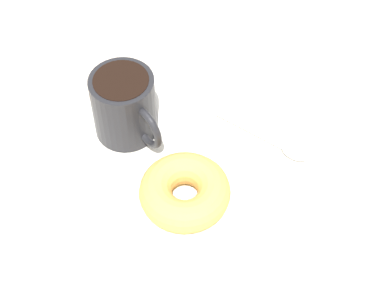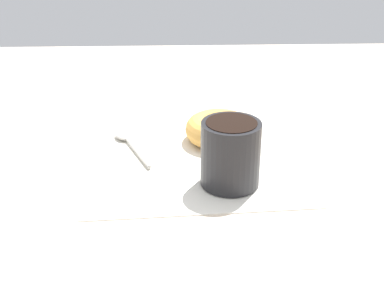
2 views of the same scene
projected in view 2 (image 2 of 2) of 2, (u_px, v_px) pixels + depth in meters
ground_plane at (203, 160)px, 80.01cm from camera, size 120.00×120.00×2.00cm
napkin at (192, 157)px, 78.31cm from camera, size 32.21×32.21×0.30cm
coffee_cup at (230, 152)px, 69.50cm from camera, size 7.80×11.18×8.81cm
donut at (219, 129)px, 82.32cm from camera, size 10.49×10.49×3.81cm
spoon at (127, 140)px, 82.25cm from camera, size 6.62×13.30×0.90cm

